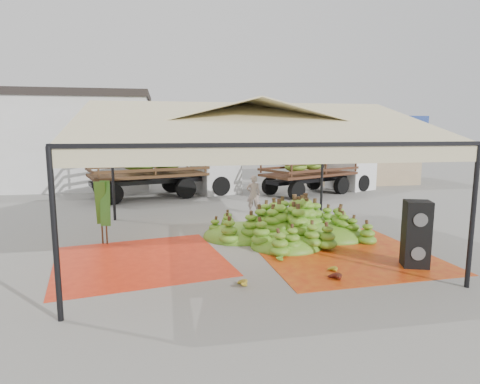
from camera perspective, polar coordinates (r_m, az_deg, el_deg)
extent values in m
plane|color=slate|center=(11.65, 0.41, -7.47)|extent=(90.00, 90.00, 0.00)
cylinder|color=black|center=(7.42, -24.83, -5.74)|extent=(0.10, 0.10, 3.00)
cylinder|color=black|center=(9.47, 30.20, -3.12)|extent=(0.10, 0.10, 3.00)
cylinder|color=black|center=(15.19, -17.60, 1.70)|extent=(0.10, 0.10, 3.00)
cylinder|color=black|center=(16.29, 11.58, 2.39)|extent=(0.10, 0.10, 3.00)
pyramid|color=#C0B388|center=(11.19, 0.43, 10.01)|extent=(8.00, 8.00, 1.00)
cube|color=black|center=(11.19, 0.43, 7.45)|extent=(8.00, 8.00, 0.08)
cube|color=#C0B388|center=(11.20, 0.43, 6.53)|extent=(8.00, 8.00, 0.36)
cube|color=silver|center=(26.19, -28.31, 6.06)|extent=(14.00, 6.00, 5.00)
cube|color=black|center=(26.25, -28.74, 11.94)|extent=(14.30, 6.30, 0.40)
cube|color=tan|center=(26.93, 16.21, 5.30)|extent=(6.00, 5.00, 3.60)
cube|color=navy|center=(26.89, 16.40, 9.66)|extent=(6.30, 5.30, 0.50)
cube|color=red|center=(10.58, -13.98, -9.40)|extent=(4.70, 4.54, 0.01)
cube|color=#C75C12|center=(11.22, 14.31, -8.36)|extent=(4.57, 4.78, 0.01)
ellipsoid|color=#3D861B|center=(12.39, 7.03, -3.87)|extent=(5.46, 4.57, 1.12)
ellipsoid|color=#B59124|center=(8.62, -0.19, -12.65)|extent=(0.49, 0.41, 0.22)
ellipsoid|color=gold|center=(9.66, 12.77, -10.58)|extent=(0.46, 0.40, 0.18)
ellipsoid|color=#511712|center=(9.17, 13.05, -11.51)|extent=(0.58, 0.52, 0.23)
ellipsoid|color=#561C13|center=(10.86, 22.83, -8.84)|extent=(0.56, 0.54, 0.20)
ellipsoid|color=#47851B|center=(10.29, 5.20, -9.14)|extent=(0.55, 0.51, 0.20)
ellipsoid|color=#527A19|center=(11.87, -8.96, 5.58)|extent=(0.24, 0.24, 0.20)
ellipsoid|color=#527A19|center=(12.01, -1.76, 5.72)|extent=(0.24, 0.24, 0.20)
ellipsoid|color=#527A19|center=(12.34, 5.17, 5.77)|extent=(0.24, 0.24, 0.20)
cube|color=black|center=(10.59, 23.64, -7.62)|extent=(0.72, 0.67, 0.81)
cube|color=black|center=(10.40, 23.91, -3.35)|extent=(0.72, 0.67, 0.81)
imported|color=gray|center=(15.78, 1.92, -0.35)|extent=(0.60, 0.44, 1.52)
cube|color=#452E17|center=(20.00, -12.92, 2.45)|extent=(5.91, 4.00, 0.13)
cube|color=silver|center=(21.21, -3.57, 3.29)|extent=(2.57, 2.86, 2.49)
cylinder|color=black|center=(18.61, -17.75, -0.22)|extent=(1.03, 0.60, 0.97)
cylinder|color=black|center=(20.72, -18.86, 0.60)|extent=(1.03, 0.60, 0.97)
cylinder|color=black|center=(19.52, -7.72, 0.52)|extent=(1.03, 0.60, 0.97)
cylinder|color=black|center=(21.54, -9.74, 1.24)|extent=(1.03, 0.60, 0.97)
cylinder|color=black|center=(20.23, -2.83, 0.87)|extent=(1.03, 0.60, 0.97)
cylinder|color=black|center=(22.19, -5.23, 1.54)|extent=(1.03, 0.60, 0.97)
ellipsoid|color=#397117|center=(19.95, -12.97, 3.99)|extent=(4.72, 3.16, 0.76)
cube|color=#CCD017|center=(20.07, -11.52, 5.31)|extent=(2.71, 2.71, 0.27)
cube|color=#472417|center=(20.95, 9.79, 2.53)|extent=(5.42, 4.10, 0.12)
cube|color=white|center=(23.34, 15.46, 3.21)|extent=(2.51, 2.71, 2.27)
cylinder|color=black|center=(19.10, 8.06, 0.19)|extent=(0.93, 0.64, 0.89)
cylinder|color=black|center=(20.56, 4.30, 0.86)|extent=(0.93, 0.64, 0.89)
cylinder|color=black|center=(21.36, 14.23, 0.91)|extent=(0.93, 0.64, 0.89)
cylinder|color=black|center=(22.68, 10.46, 1.48)|extent=(0.93, 0.64, 0.89)
cylinder|color=black|center=(22.65, 17.00, 1.23)|extent=(0.93, 0.64, 0.89)
cylinder|color=black|center=(23.90, 13.27, 1.75)|extent=(0.93, 0.64, 0.89)
ellipsoid|color=#5B7D1A|center=(20.90, 9.82, 3.88)|extent=(4.32, 3.25, 0.69)
cube|color=gold|center=(21.23, 10.79, 4.99)|extent=(2.61, 2.60, 0.25)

